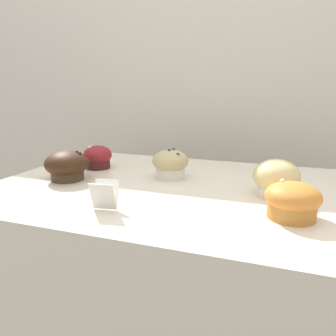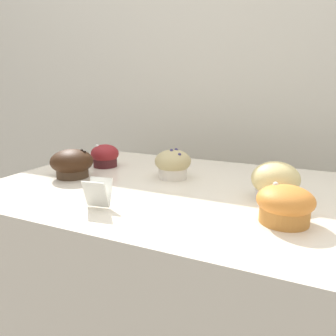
% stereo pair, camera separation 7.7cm
% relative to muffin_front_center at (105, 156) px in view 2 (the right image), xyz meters
% --- Properties ---
extents(wall_back, '(3.20, 0.10, 1.80)m').
position_rel_muffin_front_center_xyz_m(wall_back, '(0.32, 0.50, -0.09)').
color(wall_back, beige).
rests_on(wall_back, ground).
extents(muffin_front_center, '(0.09, 0.09, 0.07)m').
position_rel_muffin_front_center_xyz_m(muffin_front_center, '(0.00, 0.00, 0.00)').
color(muffin_front_center, '#451B1E').
rests_on(muffin_front_center, display_counter).
extents(muffin_back_left, '(0.10, 0.10, 0.09)m').
position_rel_muffin_front_center_xyz_m(muffin_back_left, '(0.52, -0.10, 0.01)').
color(muffin_back_left, silver).
rests_on(muffin_back_left, display_counter).
extents(muffin_back_right, '(0.10, 0.10, 0.08)m').
position_rel_muffin_front_center_xyz_m(muffin_back_right, '(0.25, -0.03, 0.01)').
color(muffin_back_right, silver).
rests_on(muffin_back_right, display_counter).
extents(muffin_front_left, '(0.12, 0.12, 0.08)m').
position_rel_muffin_front_center_xyz_m(muffin_front_left, '(-0.01, -0.14, 0.00)').
color(muffin_front_left, '#423021').
rests_on(muffin_front_left, display_counter).
extents(muffin_front_right, '(0.10, 0.10, 0.07)m').
position_rel_muffin_front_center_xyz_m(muffin_front_right, '(0.56, -0.22, 0.00)').
color(muffin_front_right, '#C88038').
rests_on(muffin_front_right, display_counter).
extents(price_card, '(0.06, 0.05, 0.06)m').
position_rel_muffin_front_center_xyz_m(price_card, '(0.20, -0.30, -0.00)').
color(price_card, white).
rests_on(price_card, display_counter).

